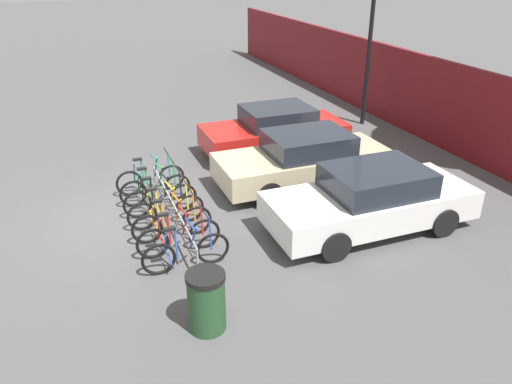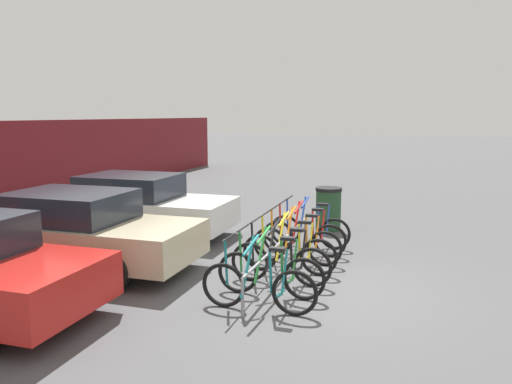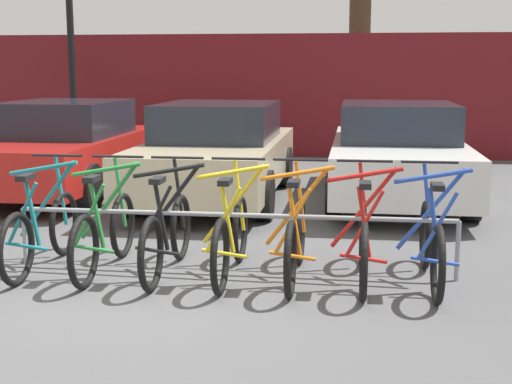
% 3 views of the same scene
% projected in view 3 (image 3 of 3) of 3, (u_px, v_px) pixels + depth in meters
% --- Properties ---
extents(ground_plane, '(120.00, 120.00, 0.00)m').
position_uv_depth(ground_plane, '(139.00, 291.00, 6.16)').
color(ground_plane, '#4C4C4F').
extents(hoarding_wall, '(36.00, 0.16, 2.59)m').
position_uv_depth(hoarding_wall, '(270.00, 96.00, 15.20)').
color(hoarding_wall, maroon).
rests_on(hoarding_wall, ground).
extents(bike_rack, '(4.16, 0.04, 0.57)m').
position_uv_depth(bike_rack, '(232.00, 221.00, 6.64)').
color(bike_rack, gray).
rests_on(bike_rack, ground).
extents(bicycle_teal, '(0.68, 1.71, 1.05)m').
position_uv_depth(bicycle_teal, '(42.00, 230.00, 6.76)').
color(bicycle_teal, black).
rests_on(bicycle_teal, ground).
extents(bicycle_green, '(0.68, 1.71, 1.05)m').
position_uv_depth(bicycle_green, '(105.00, 232.00, 6.67)').
color(bicycle_green, black).
rests_on(bicycle_green, ground).
extents(bicycle_black, '(0.68, 1.71, 1.05)m').
position_uv_depth(bicycle_black, '(167.00, 235.00, 6.59)').
color(bicycle_black, black).
rests_on(bicycle_black, ground).
extents(bicycle_yellow, '(0.68, 1.71, 1.05)m').
position_uv_depth(bicycle_yellow, '(231.00, 237.00, 6.51)').
color(bicycle_yellow, black).
rests_on(bicycle_yellow, ground).
extents(bicycle_orange, '(0.68, 1.71, 1.05)m').
position_uv_depth(bicycle_orange, '(296.00, 239.00, 6.43)').
color(bicycle_orange, black).
rests_on(bicycle_orange, ground).
extents(bicycle_red, '(0.68, 1.71, 1.05)m').
position_uv_depth(bicycle_red, '(363.00, 241.00, 6.35)').
color(bicycle_red, black).
rests_on(bicycle_red, ground).
extents(bicycle_blue, '(0.68, 1.71, 1.05)m').
position_uv_depth(bicycle_blue, '(431.00, 243.00, 6.27)').
color(bicycle_blue, black).
rests_on(bicycle_blue, ground).
extents(car_red, '(1.91, 4.24, 1.40)m').
position_uv_depth(car_red, '(64.00, 148.00, 10.78)').
color(car_red, red).
rests_on(car_red, ground).
extents(car_beige, '(1.91, 4.45, 1.40)m').
position_uv_depth(car_beige, '(217.00, 152.00, 10.25)').
color(car_beige, '#C1B28E').
rests_on(car_beige, ground).
extents(car_white, '(1.91, 4.51, 1.40)m').
position_uv_depth(car_white, '(397.00, 153.00, 10.22)').
color(car_white, silver).
rests_on(car_white, ground).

